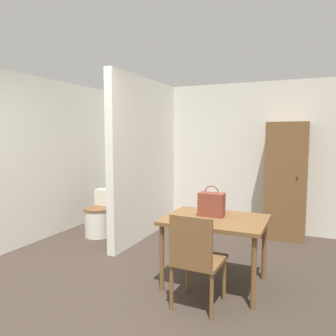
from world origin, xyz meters
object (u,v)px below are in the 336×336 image
(wooden_chair, at_px, (196,257))
(wooden_cabinet, at_px, (286,181))
(toilet, at_px, (99,217))
(handbag, at_px, (211,204))
(dining_table, at_px, (215,225))

(wooden_chair, xyz_separation_m, wooden_cabinet, (0.59, 2.59, 0.41))
(toilet, bearing_deg, wooden_chair, -34.71)
(handbag, bearing_deg, wooden_chair, -86.62)
(toilet, bearing_deg, handbag, -22.72)
(dining_table, bearing_deg, wooden_chair, -92.71)
(dining_table, relative_size, wooden_cabinet, 0.58)
(dining_table, xyz_separation_m, wooden_chair, (-0.03, -0.55, -0.16))
(wooden_cabinet, bearing_deg, dining_table, -105.34)
(wooden_chair, relative_size, handbag, 2.69)
(toilet, height_order, wooden_cabinet, wooden_cabinet)
(dining_table, height_order, wooden_chair, wooden_chair)
(toilet, bearing_deg, dining_table, -23.47)
(toilet, distance_m, handbag, 2.39)
(dining_table, distance_m, wooden_cabinet, 2.13)
(wooden_chair, distance_m, handbag, 0.72)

